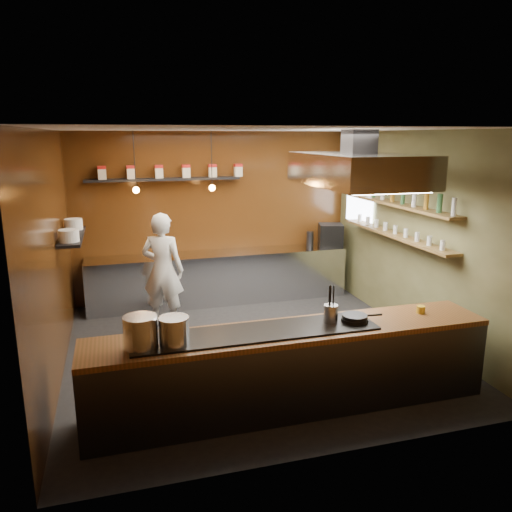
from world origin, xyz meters
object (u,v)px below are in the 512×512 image
object	(u,v)px
espresso_machine	(331,235)
chef	(163,270)
stockpot_large	(141,332)
stockpot_small	(174,331)
extractor_hood	(358,169)

from	to	relation	value
espresso_machine	chef	bearing A→B (deg)	-148.62
stockpot_large	chef	size ratio (longest dim) A/B	0.18
stockpot_large	chef	world-z (taller)	chef
stockpot_small	chef	distance (m)	2.98
stockpot_large	stockpot_small	bearing A→B (deg)	-1.93
extractor_hood	espresso_machine	size ratio (longest dim) A/B	4.69
chef	extractor_hood	bearing A→B (deg)	169.91
espresso_machine	stockpot_large	bearing A→B (deg)	-117.40
stockpot_large	chef	distance (m)	3.00
stockpot_small	chef	bearing A→B (deg)	86.54
espresso_machine	chef	size ratio (longest dim) A/B	0.24
stockpot_large	chef	bearing A→B (deg)	80.46
extractor_hood	chef	xyz separation A→B (m)	(-2.38, 1.67, -1.61)
extractor_hood	stockpot_small	bearing A→B (deg)	-153.20
espresso_machine	stockpot_small	bearing A→B (deg)	-114.75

